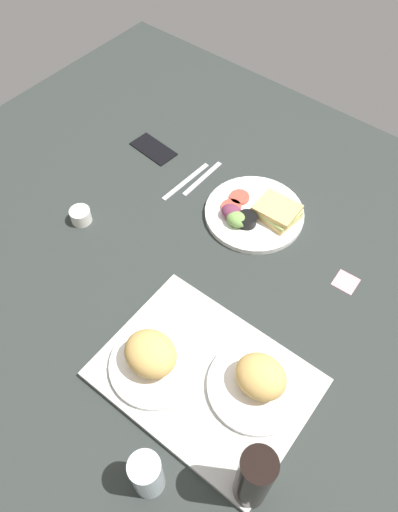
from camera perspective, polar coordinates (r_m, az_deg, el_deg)
name	(u,v)px	position (r cm, az deg, el deg)	size (l,w,h in cm)	color
ground_plane	(212,265)	(127.54, 1.55, -1.06)	(190.00, 150.00, 3.00)	#282D2B
serving_tray	(205,378)	(110.27, 0.72, -14.02)	(45.00, 33.00, 1.60)	#B2B2AD
bread_plate_near	(259,381)	(106.40, 6.99, -14.24)	(21.22, 21.22, 9.02)	white
bread_plate_far	(152,358)	(107.64, -5.45, -11.72)	(20.33, 20.33, 9.52)	white
plate_with_salad	(256,213)	(135.09, 6.62, 4.99)	(27.31, 27.31, 5.40)	white
drinking_glass	(147,475)	(99.14, -6.09, -24.03)	(6.11, 6.11, 12.97)	silver
soda_bottle	(254,479)	(94.47, 6.39, -24.44)	(6.40, 6.40, 21.88)	black
espresso_cup	(81,216)	(137.13, -13.63, 4.60)	(5.60, 5.60, 4.00)	silver
fork	(202,178)	(145.48, 0.40, 9.07)	(17.00, 1.40, 0.50)	#B7B7BC
knife	(186,181)	(144.67, -1.54, 8.73)	(19.00, 1.40, 0.50)	#B7B7BC
cell_phone	(153,149)	(155.24, -5.34, 12.37)	(14.40, 7.20, 0.80)	black
sticky_note	(346,282)	(128.15, 16.75, -2.91)	(5.60, 5.60, 0.12)	pink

